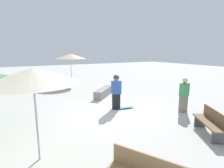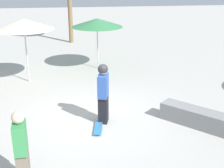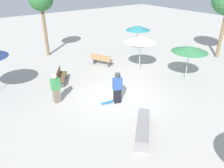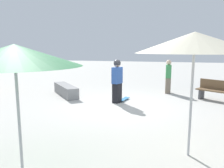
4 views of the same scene
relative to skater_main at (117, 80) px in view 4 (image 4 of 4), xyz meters
The scene contains 8 objects.
ground_plane 1.01m from the skater_main, 48.12° to the left, with size 60.00×60.00×0.00m, color #B2AFA8.
skater_main is the anchor object (origin of this frame).
skateboard 1.00m from the skater_main, 157.34° to the left, with size 0.82×0.32×0.07m.
concrete_ledge 2.79m from the skater_main, 104.30° to the right, with size 2.01×1.96×0.49m.
bench_far 4.15m from the skater_main, 109.98° to the left, with size 1.23×1.59×0.85m.
shade_umbrella_cream 4.77m from the skater_main, 32.98° to the left, with size 2.22×2.22×2.43m.
shade_umbrella_green 5.37m from the skater_main, ahead, with size 2.19×2.19×2.19m.
bystander_watching 3.16m from the skater_main, 143.53° to the left, with size 0.46×0.27×1.61m.
Camera 4 is at (7.95, 1.86, 2.10)m, focal length 35.00 mm.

